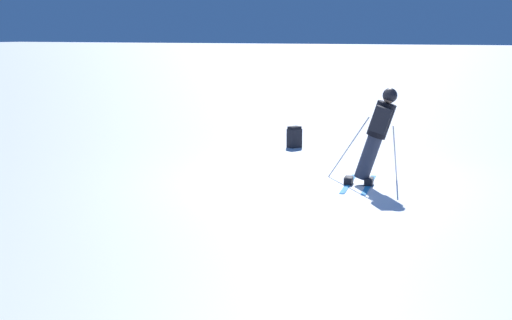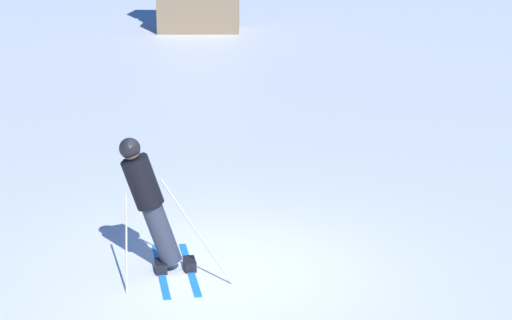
# 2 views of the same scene
# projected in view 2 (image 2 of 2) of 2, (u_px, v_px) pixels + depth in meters

# --- Properties ---
(ground_plane) EXTENTS (300.00, 300.00, 0.00)m
(ground_plane) POSITION_uv_depth(u_px,v_px,m) (221.00, 270.00, 10.64)
(ground_plane) COLOR white
(skier) EXTENTS (1.40, 1.73, 1.77)m
(skier) POSITION_uv_depth(u_px,v_px,m) (148.00, 197.00, 10.34)
(skier) COLOR #1E7AC6
(skier) RESTS_ON ground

